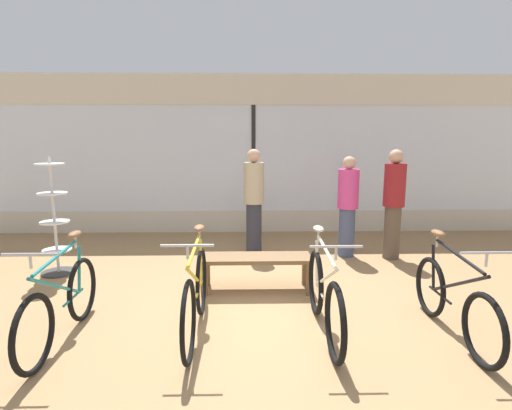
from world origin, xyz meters
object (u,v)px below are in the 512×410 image
at_px(customer_mid_floor, 394,200).
at_px(bicycle_far_right, 453,301).
at_px(bicycle_right, 324,296).
at_px(customer_by_window, 348,205).
at_px(accessory_rack, 55,227).
at_px(bicycle_far_left, 61,304).
at_px(display_bench, 256,262).
at_px(customer_near_rack, 254,199).
at_px(bicycle_left, 196,295).

bearing_deg(customer_mid_floor, bicycle_far_right, -97.34).
distance_m(bicycle_right, bicycle_far_right, 1.26).
height_order(customer_by_window, customer_mid_floor, customer_mid_floor).
bearing_deg(bicycle_far_right, bicycle_right, 175.39).
bearing_deg(accessory_rack, bicycle_far_left, -64.02).
bearing_deg(display_bench, bicycle_far_left, -146.07).
xyz_separation_m(display_bench, customer_by_window, (1.53, 1.47, 0.50)).
xyz_separation_m(bicycle_far_left, display_bench, (1.90, 1.28, -0.01)).
bearing_deg(bicycle_far_right, accessory_rack, 157.46).
relative_size(bicycle_right, customer_mid_floor, 0.97).
relative_size(customer_near_rack, customer_by_window, 1.07).
bearing_deg(display_bench, accessory_rack, 166.24).
relative_size(bicycle_far_left, bicycle_far_right, 1.00).
height_order(customer_near_rack, customer_mid_floor, customer_mid_floor).
xyz_separation_m(bicycle_far_left, bicycle_left, (1.27, 0.13, 0.03)).
xyz_separation_m(bicycle_left, customer_mid_floor, (2.87, 2.51, 0.55)).
bearing_deg(bicycle_right, customer_near_rack, 102.91).
bearing_deg(customer_near_rack, bicycle_far_left, -122.75).
distance_m(bicycle_far_left, display_bench, 2.30).
xyz_separation_m(accessory_rack, display_bench, (2.87, -0.70, -0.32)).
bearing_deg(bicycle_left, bicycle_far_left, -174.30).
bearing_deg(bicycle_far_left, customer_by_window, 38.70).
xyz_separation_m(bicycle_right, customer_mid_floor, (1.59, 2.53, 0.57)).
height_order(bicycle_left, customer_near_rack, customer_near_rack).
bearing_deg(bicycle_far_right, customer_by_window, 97.68).
height_order(accessory_rack, display_bench, accessory_rack).
bearing_deg(bicycle_far_right, customer_mid_floor, 82.66).
bearing_deg(bicycle_far_left, customer_mid_floor, 32.42).
distance_m(bicycle_far_right, customer_near_rack, 3.56).
height_order(bicycle_far_right, customer_near_rack, customer_near_rack).
relative_size(bicycle_far_left, display_bench, 1.20).
xyz_separation_m(customer_near_rack, customer_by_window, (1.54, -0.20, -0.07)).
xyz_separation_m(bicycle_far_left, accessory_rack, (-0.97, 1.99, 0.32)).
bearing_deg(display_bench, bicycle_left, -118.73).
height_order(display_bench, customer_by_window, customer_by_window).
xyz_separation_m(accessory_rack, customer_mid_floor, (5.11, 0.65, 0.26)).
bearing_deg(bicycle_far_left, bicycle_far_right, 0.05).
bearing_deg(bicycle_left, customer_by_window, 50.51).
height_order(bicycle_right, bicycle_far_right, bicycle_right).
bearing_deg(customer_near_rack, display_bench, -89.84).
distance_m(bicycle_far_left, bicycle_right, 2.56).
xyz_separation_m(bicycle_right, accessory_rack, (-3.52, 1.88, 0.30)).
bearing_deg(customer_by_window, customer_mid_floor, -9.60).
relative_size(bicycle_right, customer_by_window, 1.03).
xyz_separation_m(bicycle_right, bicycle_far_right, (1.25, -0.10, -0.02)).
bearing_deg(bicycle_far_left, bicycle_right, 2.35).
distance_m(bicycle_left, accessory_rack, 2.92).
relative_size(bicycle_far_left, customer_mid_floor, 0.95).
distance_m(display_bench, customer_by_window, 2.18).
bearing_deg(accessory_rack, bicycle_left, -39.69).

